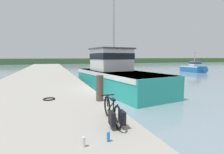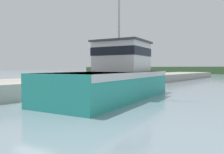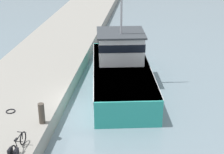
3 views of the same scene
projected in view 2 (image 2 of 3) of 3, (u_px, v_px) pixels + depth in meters
The scene contains 3 objects.
ground_plane at pixel (43, 103), 11.82m from camera, with size 320.00×320.00×0.00m, color gray.
dock_pier at pixel (3, 89), 14.54m from camera, with size 6.29×80.00×0.99m, color #A39E93.
fishing_boat_main at pixel (117, 77), 14.00m from camera, with size 5.41×12.50×10.31m.
Camera 2 is at (10.22, -6.92, 1.90)m, focal length 35.00 mm.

